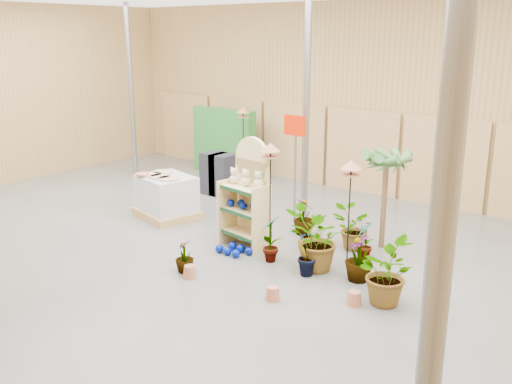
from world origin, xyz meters
TOP-DOWN VIEW (x-y plane):
  - room at (0.00, 0.91)m, footprint 15.20×12.10m
  - display_shelf at (0.22, 1.41)m, footprint 0.90×0.64m
  - teddy_bears at (0.24, 1.32)m, footprint 0.73×0.19m
  - gazing_balls_shelf at (0.22, 1.29)m, footprint 0.73×0.25m
  - gazing_balls_floor at (0.29, 0.90)m, footprint 0.63×0.39m
  - pallet_stack at (-2.19, 1.61)m, footprint 1.44×1.28m
  - charcoal_planters at (-2.52, 3.58)m, footprint 0.80×0.50m
  - trellis_stock at (-3.80, 5.20)m, footprint 2.00×0.30m
  - offer_sign at (0.10, 2.98)m, footprint 0.50×0.08m
  - bird_table_front at (0.73, 1.35)m, footprint 0.34×0.34m
  - bird_table_right at (2.07, 1.73)m, footprint 0.34×0.34m
  - bird_table_back at (-2.59, 4.59)m, footprint 0.34×0.34m
  - palm at (2.15, 2.83)m, footprint 0.70×0.70m
  - potted_plant_0 at (0.98, 1.05)m, footprint 0.39×0.50m
  - potted_plant_2 at (1.81, 1.18)m, footprint 0.91×1.03m
  - potted_plant_3 at (2.53, 1.28)m, footprint 0.58×0.58m
  - potted_plant_4 at (2.16, 2.20)m, footprint 0.34×0.41m
  - potted_plant_5 at (1.23, 1.86)m, footprint 0.32×0.37m
  - potted_plant_6 at (1.78, 2.40)m, footprint 0.93×0.91m
  - potted_plant_7 at (0.18, -0.19)m, footprint 0.40×0.40m
  - potted_plant_9 at (1.80, 0.89)m, footprint 0.31×0.37m
  - potted_plant_10 at (3.18, 0.81)m, footprint 1.08×1.11m
  - potted_plant_11 at (0.65, 2.52)m, footprint 0.55×0.55m

SIDE VIEW (x-z plane):
  - gazing_balls_floor at x=0.29m, z-range 0.00..0.15m
  - potted_plant_7 at x=0.18m, z-range 0.00..0.55m
  - potted_plant_5 at x=1.23m, z-range 0.00..0.62m
  - potted_plant_9 at x=1.80m, z-range 0.00..0.65m
  - potted_plant_4 at x=2.16m, z-range 0.00..0.68m
  - potted_plant_11 at x=0.65m, z-range 0.00..0.72m
  - potted_plant_3 at x=2.53m, z-range 0.00..0.77m
  - potted_plant_6 at x=1.78m, z-range 0.00..0.79m
  - potted_plant_0 at x=0.98m, z-range 0.00..0.85m
  - pallet_stack at x=-2.19m, z-range -0.02..0.90m
  - potted_plant_10 at x=3.18m, z-range 0.00..0.94m
  - charcoal_planters at x=-2.52m, z-range 0.00..1.00m
  - potted_plant_2 at x=1.81m, z-range 0.00..1.07m
  - gazing_balls_shelf at x=0.22m, z-range 0.71..0.85m
  - trellis_stock at x=-3.80m, z-range 0.00..1.80m
  - display_shelf at x=0.22m, z-range -0.09..1.91m
  - teddy_bears at x=0.24m, z-range 1.11..1.41m
  - offer_sign at x=0.10m, z-range 0.47..2.67m
  - palm at x=2.15m, z-range 0.67..2.56m
  - bird_table_right at x=2.07m, z-range 0.76..2.55m
  - bird_table_front at x=0.73m, z-range 0.84..2.81m
  - bird_table_back at x=-2.59m, z-range 0.86..2.85m
  - room at x=0.00m, z-range -0.14..4.56m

